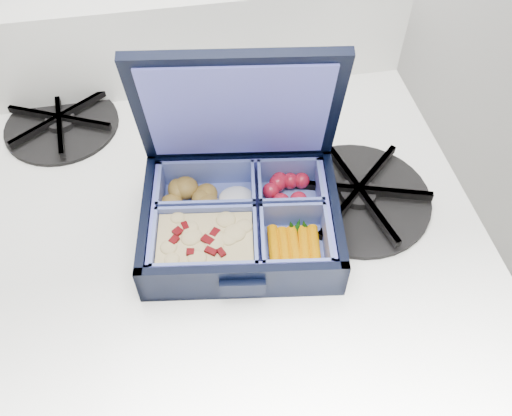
{
  "coord_description": "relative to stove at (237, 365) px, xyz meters",
  "views": [
    {
      "loc": [
        0.05,
        1.28,
        1.4
      ],
      "look_at": [
        0.12,
        1.66,
        0.92
      ],
      "focal_mm": 38.0,
      "sensor_mm": 36.0,
      "label": 1
    }
  ],
  "objects": [
    {
      "name": "bento_box",
      "position": [
        0.01,
        -0.03,
        0.47
      ],
      "size": [
        0.24,
        0.2,
        0.05
      ],
      "primitive_type": null,
      "rotation": [
        0.0,
        0.0,
        -0.14
      ],
      "color": "black",
      "rests_on": "stove"
    },
    {
      "name": "burner_grate",
      "position": [
        0.16,
        -0.0,
        0.46
      ],
      "size": [
        0.23,
        0.23,
        0.03
      ],
      "primitive_type": "cylinder",
      "rotation": [
        0.0,
        0.0,
        -0.3
      ],
      "color": "black",
      "rests_on": "stove"
    },
    {
      "name": "fork",
      "position": [
        0.06,
        0.08,
        0.45
      ],
      "size": [
        0.13,
        0.17,
        0.01
      ],
      "primitive_type": null,
      "rotation": [
        0.0,
        0.0,
        -0.63
      ],
      "color": "#B0AFB6",
      "rests_on": "stove"
    },
    {
      "name": "stove",
      "position": [
        0.0,
        0.0,
        0.0
      ],
      "size": [
        0.59,
        0.59,
        0.89
      ],
      "primitive_type": null,
      "color": "white",
      "rests_on": "floor"
    },
    {
      "name": "burner_grate_rear",
      "position": [
        -0.2,
        0.2,
        0.45
      ],
      "size": [
        0.21,
        0.21,
        0.02
      ],
      "primitive_type": "cylinder",
      "rotation": [
        0.0,
        0.0,
        -0.43
      ],
      "color": "black",
      "rests_on": "stove"
    }
  ]
}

